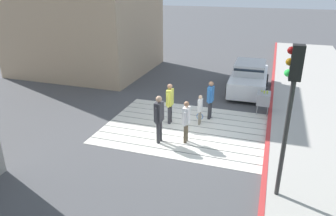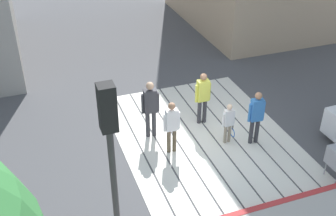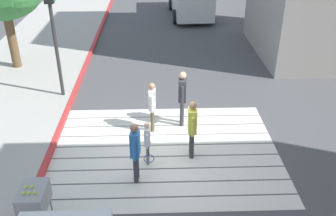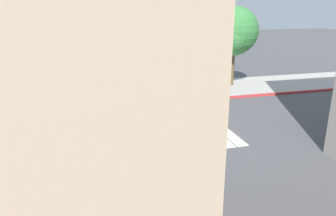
% 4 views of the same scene
% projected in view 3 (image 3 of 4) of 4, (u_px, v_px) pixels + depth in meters
% --- Properties ---
extents(ground_plane, '(120.00, 120.00, 0.00)m').
position_uv_depth(ground_plane, '(165.00, 151.00, 10.82)').
color(ground_plane, '#4C4C4F').
extents(crosswalk_stripes, '(6.40, 4.90, 0.01)m').
position_uv_depth(crosswalk_stripes, '(165.00, 151.00, 10.82)').
color(crosswalk_stripes, silver).
rests_on(crosswalk_stripes, ground).
extents(curb_painted, '(0.16, 40.00, 0.13)m').
position_uv_depth(curb_painted, '(51.00, 151.00, 10.69)').
color(curb_painted, '#BC3333').
rests_on(curb_painted, ground).
extents(traffic_light_corner, '(0.39, 0.28, 4.24)m').
position_uv_depth(traffic_light_corner, '(52.00, 15.00, 12.26)').
color(traffic_light_corner, '#2D2D2D').
rests_on(traffic_light_corner, ground).
extents(tennis_ball_cart, '(0.56, 0.80, 1.02)m').
position_uv_depth(tennis_ball_cart, '(34.00, 198.00, 8.10)').
color(tennis_ball_cart, '#99999E').
rests_on(tennis_ball_cart, ground).
extents(pedestrian_adult_lead, '(0.27, 0.53, 1.82)m').
position_uv_depth(pedestrian_adult_lead, '(182.00, 95.00, 11.59)').
color(pedestrian_adult_lead, '#333338').
rests_on(pedestrian_adult_lead, ground).
extents(pedestrian_adult_trailing, '(0.25, 0.49, 1.68)m').
position_uv_depth(pedestrian_adult_trailing, '(135.00, 149.00, 9.23)').
color(pedestrian_adult_trailing, '#333338').
rests_on(pedestrian_adult_trailing, ground).
extents(pedestrian_adult_side, '(0.22, 0.50, 1.72)m').
position_uv_depth(pedestrian_adult_side, '(192.00, 126.00, 10.13)').
color(pedestrian_adult_side, '#333338').
rests_on(pedestrian_adult_side, ground).
extents(pedestrian_teen_behind, '(0.22, 0.48, 1.61)m').
position_uv_depth(pedestrian_teen_behind, '(152.00, 103.00, 11.35)').
color(pedestrian_teen_behind, brown).
rests_on(pedestrian_teen_behind, ground).
extents(pedestrian_child_with_racket, '(0.28, 0.39, 1.29)m').
position_uv_depth(pedestrian_child_with_racket, '(147.00, 141.00, 9.97)').
color(pedestrian_child_with_racket, gray).
rests_on(pedestrian_child_with_racket, ground).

